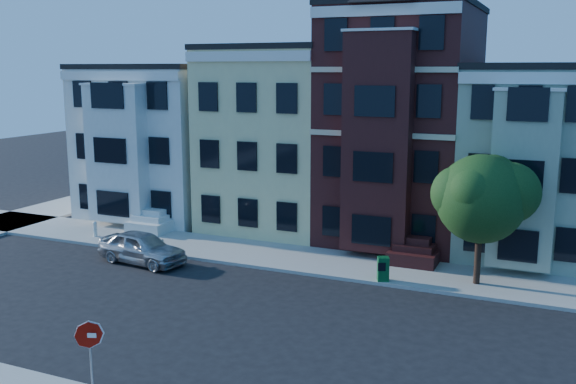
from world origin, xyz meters
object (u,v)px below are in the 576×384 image
at_px(parked_car, 142,248).
at_px(street_tree, 481,205).
at_px(fire_hydrant, 95,230).
at_px(newspaper_box, 383,269).
at_px(stop_sign, 91,359).

bearing_deg(parked_car, street_tree, -71.47).
distance_m(street_tree, fire_hydrant, 20.13).
relative_size(newspaper_box, stop_sign, 0.37).
bearing_deg(stop_sign, fire_hydrant, 110.52).
xyz_separation_m(newspaper_box, fire_hydrant, (-16.19, 0.92, -0.19)).
xyz_separation_m(parked_car, fire_hydrant, (-4.98, 2.59, -0.29)).
distance_m(fire_hydrant, stop_sign, 18.59).
xyz_separation_m(street_tree, fire_hydrant, (-19.89, -0.33, -3.06)).
distance_m(parked_car, stop_sign, 13.57).
relative_size(newspaper_box, fire_hydrant, 1.59).
height_order(street_tree, fire_hydrant, street_tree).
distance_m(newspaper_box, fire_hydrant, 16.21).
distance_m(newspaper_box, stop_sign, 13.97).
relative_size(street_tree, fire_hydrant, 10.37).
relative_size(parked_car, newspaper_box, 4.31).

